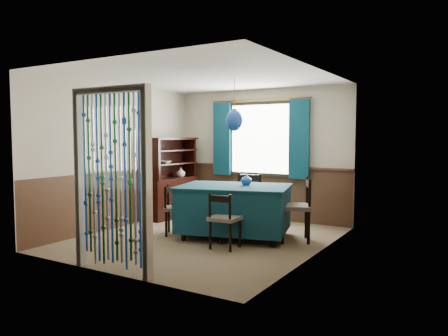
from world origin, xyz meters
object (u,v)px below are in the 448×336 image
Objects in this scene: chair_near at (224,219)px; chair_left at (175,208)px; chair_right at (297,208)px; pendant_lamp at (234,120)px; bowl_shelf at (165,162)px; vase_sideboard at (181,172)px; vase_table at (246,180)px; chair_far at (246,199)px; dining_table at (234,208)px; sideboard at (171,189)px.

chair_left is (-1.15, 0.35, -0.00)m from chair_near.
pendant_lamp reaches higher than chair_right.
bowl_shelf is at bearing 58.04° from chair_right.
chair_near is 3.88× the size of vase_sideboard.
chair_left is at bearing 82.76° from chair_right.
vase_table is 2.19m from vase_sideboard.
chair_far reaches higher than chair_left.
chair_far is at bearing 4.91° from bowl_shelf.
vase_table is at bearing -12.06° from bowl_shelf.
chair_right reaches higher than chair_left.
dining_table is at bearing -17.89° from bowl_shelf.
chair_near is 2.78m from vase_sideboard.
vase_sideboard reaches higher than chair_far.
chair_right is 2.88m from bowl_shelf.
chair_near reaches higher than chair_left.
chair_far reaches higher than chair_near.
dining_table is 2.11m from sideboard.
vase_table is (1.04, 0.51, 0.48)m from chair_left.
sideboard is at bearing -12.98° from chair_far.
dining_table is 2.42× the size of pendant_lamp.
bowl_shelf is at bearing -4.12° from chair_far.
dining_table is 2.06× the size of chair_far.
sideboard is 2.19m from vase_table.
chair_near is at bearing 97.10° from chair_far.
vase_table reaches higher than dining_table.
bowl_shelf is (-1.86, 0.60, 0.63)m from dining_table.
chair_near is at bearing -82.79° from vase_table.
bowl_shelf is (-1.98, 0.42, 0.20)m from vase_table.
dining_table is 0.99m from chair_right.
chair_near is 0.99× the size of pendant_lamp.
vase_table is at bearing 85.05° from chair_left.
chair_near is 0.99m from vase_table.
vase_table reaches higher than chair_far.
sideboard is (-1.92, 0.87, 0.08)m from dining_table.
vase_table is (-0.82, -0.12, 0.40)m from chair_right.
sideboard reaches higher than dining_table.
chair_left is 3.85× the size of vase_sideboard.
sideboard is 0.61m from bowl_shelf.
sideboard reaches higher than chair_near.
chair_far is 1.55m from pendant_lamp.
chair_far is at bearing -11.73° from vase_sideboard.
chair_right is at bearing 8.28° from vase_table.
chair_far is 1.79m from bowl_shelf.
dining_table is at bearing -30.42° from vase_sideboard.
chair_left is 1.26m from vase_table.
sideboard is at bearing 141.42° from chair_near.
pendant_lamp is 2.10m from bowl_shelf.
chair_left is 1.56m from sideboard.
dining_table is 0.49m from vase_table.
dining_table is 2.06m from bowl_shelf.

